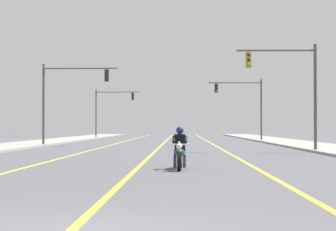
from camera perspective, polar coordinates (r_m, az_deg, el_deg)
name	(u,v)px	position (r m, az deg, el deg)	size (l,w,h in m)	color
lane_stripe_center	(164,143)	(52.97, -0.37, -2.66)	(0.16, 100.00, 0.01)	yellow
lane_stripe_left	(120,143)	(53.23, -4.68, -2.65)	(0.16, 100.00, 0.01)	yellow
lane_stripe_right	(210,143)	(53.01, 4.12, -2.66)	(0.16, 100.00, 0.01)	yellow
sidewalk_kerb_right	(299,144)	(48.89, 12.60, -2.69)	(4.40, 110.00, 0.14)	#9E998E
sidewalk_kerb_left	(33,143)	(49.48, -13.04, -2.67)	(4.40, 110.00, 0.14)	#9E998E
motorcycle_with_rider	(180,152)	(19.96, 1.15, -3.59)	(0.70, 2.19, 1.46)	black
traffic_signal_near_right	(293,81)	(34.44, 12.04, 3.30)	(4.60, 0.37, 6.20)	#47474C
traffic_signal_near_left	(66,91)	(44.79, -9.95, 2.37)	(5.72, 0.37, 6.20)	#47474C
traffic_signal_mid_right	(246,100)	(59.03, 7.58, 1.52)	(5.41, 0.65, 6.20)	#47474C
traffic_signal_mid_left	(109,105)	(74.76, -5.79, 0.98)	(5.62, 0.42, 6.20)	#47474C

